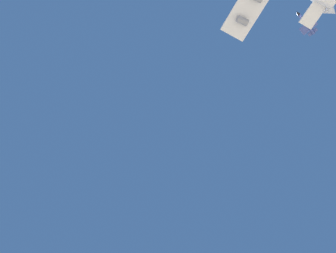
{
  "coord_description": "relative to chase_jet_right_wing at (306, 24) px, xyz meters",
  "views": [
    {
      "loc": [
        30.45,
        74.53,
        1.8
      ],
      "look_at": [
        -6.06,
        38.01,
        78.87
      ],
      "focal_mm": 38.87,
      "sensor_mm": 36.0,
      "label": 1
    }
  ],
  "objects": [
    {
      "name": "chase_jet_right_wing",
      "position": [
        0.0,
        0.0,
        0.0
      ],
      "size": [
        15.2,
        8.02,
        4.0
      ],
      "rotation": [
        0.0,
        0.0,
        0.01
      ],
      "color": "#38478C"
    }
  ]
}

